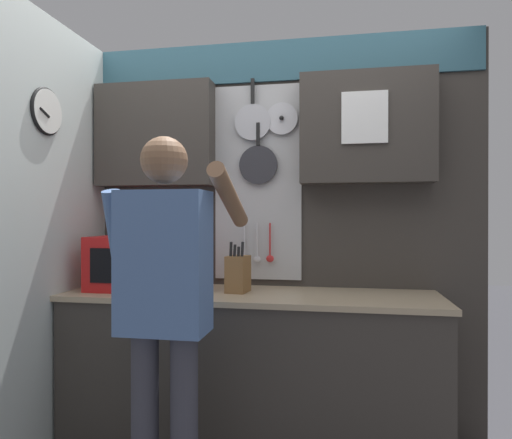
{
  "coord_description": "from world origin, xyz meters",
  "views": [
    {
      "loc": [
        0.49,
        -2.51,
        1.32
      ],
      "look_at": [
        -0.0,
        0.19,
        1.31
      ],
      "focal_mm": 32.0,
      "sensor_mm": 36.0,
      "label": 1
    }
  ],
  "objects_px": {
    "microwave": "(137,263)",
    "knife_block": "(238,273)",
    "person": "(165,292)",
    "utensil_crock": "(201,276)"
  },
  "relations": [
    {
      "from": "microwave",
      "to": "person",
      "type": "relative_size",
      "value": 0.3
    },
    {
      "from": "utensil_crock",
      "to": "knife_block",
      "type": "bearing_deg",
      "value": -0.14
    },
    {
      "from": "utensil_crock",
      "to": "microwave",
      "type": "bearing_deg",
      "value": -179.8
    },
    {
      "from": "knife_block",
      "to": "person",
      "type": "distance_m",
      "value": 0.66
    },
    {
      "from": "utensil_crock",
      "to": "person",
      "type": "xyz_separation_m",
      "value": [
        0.03,
        -0.64,
        0.01
      ]
    },
    {
      "from": "microwave",
      "to": "utensil_crock",
      "type": "distance_m",
      "value": 0.4
    },
    {
      "from": "microwave",
      "to": "knife_block",
      "type": "distance_m",
      "value": 0.61
    },
    {
      "from": "microwave",
      "to": "person",
      "type": "bearing_deg",
      "value": -56.13
    },
    {
      "from": "knife_block",
      "to": "utensil_crock",
      "type": "height_order",
      "value": "utensil_crock"
    },
    {
      "from": "utensil_crock",
      "to": "person",
      "type": "relative_size",
      "value": 0.21
    }
  ]
}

